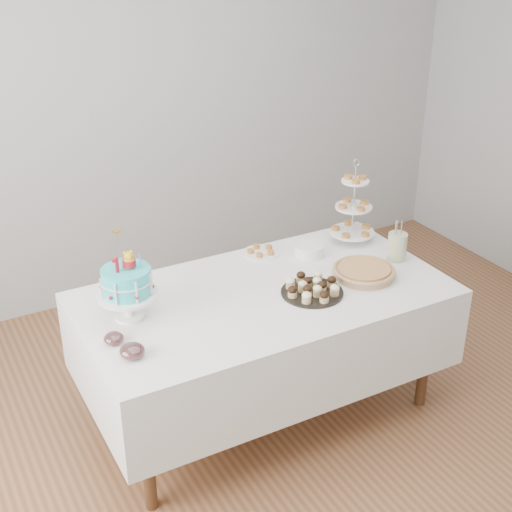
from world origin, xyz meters
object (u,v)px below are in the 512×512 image
cupcake_tray (312,287)px  tiered_stand (354,207)px  table (264,329)px  jam_bowl_a (132,351)px  utensil_pitcher (397,245)px  jam_bowl_b (114,338)px  birthday_cake (128,296)px  pastry_plate (261,252)px  plate_stack (309,250)px  pie (364,271)px

cupcake_tray → tiered_stand: tiered_stand is taller
table → cupcake_tray: (0.21, -0.13, 0.26)m
jam_bowl_a → utensil_pitcher: (1.64, 0.21, 0.05)m
jam_bowl_a → jam_bowl_b: jam_bowl_a is taller
birthday_cake → pastry_plate: (0.90, 0.31, -0.11)m
birthday_cake → cupcake_tray: size_ratio=1.41×
pastry_plate → jam_bowl_a: (-1.00, -0.63, 0.02)m
cupcake_tray → jam_bowl_a: (-1.01, -0.10, -0.00)m
plate_stack → jam_bowl_a: size_ratio=1.46×
pie → birthday_cake: bearing=171.0°
cupcake_tray → jam_bowl_a: cupcake_tray is taller
table → plate_stack: size_ratio=11.49×
plate_stack → pie: bearing=-70.9°
utensil_pitcher → jam_bowl_a: bearing=-179.3°
table → jam_bowl_b: 0.88m
pastry_plate → tiered_stand: bearing=-10.2°
birthday_cake → pastry_plate: size_ratio=2.18×
pastry_plate → jam_bowl_b: jam_bowl_b is taller
jam_bowl_a → pastry_plate: bearing=32.1°
tiered_stand → pastry_plate: (-0.56, 0.10, -0.20)m
cupcake_tray → jam_bowl_b: bearing=177.6°
tiered_stand → jam_bowl_a: bearing=-161.3°
birthday_cake → cupcake_tray: bearing=-16.4°
pie → tiered_stand: tiered_stand is taller
pastry_plate → jam_bowl_a: bearing=-147.9°
cupcake_tray → table: bearing=148.5°
birthday_cake → jam_bowl_b: birthday_cake is taller
birthday_cake → tiered_stand: bearing=5.2°
pie → utensil_pitcher: utensil_pitcher is taller
table → jam_bowl_b: (-0.84, -0.08, 0.25)m
table → plate_stack: (0.43, 0.25, 0.26)m
pie → jam_bowl_a: jam_bowl_a is taller
birthday_cake → cupcake_tray: (0.91, -0.22, -0.09)m
table → pie: bearing=-10.8°
table → pie: 0.62m
plate_stack → jam_bowl_a: 1.33m
utensil_pitcher → table: bearing=171.8°
tiered_stand → plate_stack: size_ratio=3.07×
birthday_cake → jam_bowl_b: bearing=-130.8°
table → tiered_stand: size_ratio=3.75×
jam_bowl_b → utensil_pitcher: size_ratio=0.38×
cupcake_tray → jam_bowl_b: size_ratio=3.51×
jam_bowl_a → jam_bowl_b: size_ratio=1.23×
birthday_cake → jam_bowl_b: (-0.14, -0.18, -0.10)m
plate_stack → pastry_plate: plate_stack is taller
birthday_cake → tiered_stand: tiered_stand is taller
tiered_stand → pie: bearing=-117.2°
table → cupcake_tray: cupcake_tray is taller
table → tiered_stand: (0.76, 0.30, 0.44)m
utensil_pitcher → pie: bearing=-170.6°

